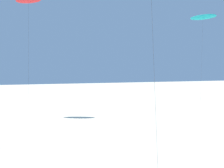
# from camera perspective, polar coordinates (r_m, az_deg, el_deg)

# --- Properties ---
(flying_kite_2) EXTENTS (5.44, 6.99, 19.68)m
(flying_kite_2) POSITION_cam_1_polar(r_m,az_deg,el_deg) (60.44, 19.49, 13.79)
(flying_kite_2) COLOR #19B2B7
(flying_kite_2) RESTS_ON ground
(flying_kite_4) EXTENTS (5.18, 7.53, 21.86)m
(flying_kite_4) POSITION_cam_1_polar(r_m,az_deg,el_deg) (54.69, -18.02, 17.24)
(flying_kite_4) COLOR red
(flying_kite_4) RESTS_ON ground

